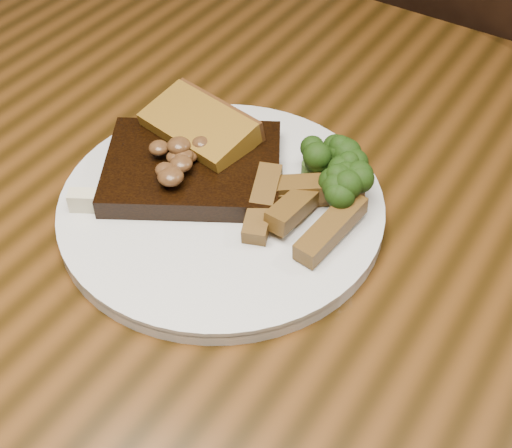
{
  "coord_description": "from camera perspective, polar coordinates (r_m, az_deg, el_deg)",
  "views": [
    {
      "loc": [
        0.25,
        -0.38,
        1.22
      ],
      "look_at": [
        0.02,
        -0.02,
        0.78
      ],
      "focal_mm": 50.0,
      "sensor_mm": 36.0,
      "label": 1
    }
  ],
  "objects": [
    {
      "name": "steak",
      "position": [
        0.68,
        -5.06,
        4.39
      ],
      "size": [
        0.2,
        0.19,
        0.02
      ],
      "primitive_type": "cube",
      "rotation": [
        0.0,
        0.0,
        0.54
      ],
      "color": "black",
      "rests_on": "plate"
    },
    {
      "name": "chair_far",
      "position": [
        1.24,
        17.19,
        7.23
      ],
      "size": [
        0.53,
        0.53,
        0.89
      ],
      "rotation": [
        0.0,
        0.0,
        2.85
      ],
      "color": "black",
      "rests_on": "ground"
    },
    {
      "name": "plate",
      "position": [
        0.66,
        -2.77,
        1.25
      ],
      "size": [
        0.36,
        0.36,
        0.01
      ],
      "primitive_type": "cylinder",
      "rotation": [
        0.0,
        0.0,
        0.21
      ],
      "color": "silver",
      "rests_on": "dining_table"
    },
    {
      "name": "steak_bone",
      "position": [
        0.65,
        -8.0,
        1.47
      ],
      "size": [
        0.14,
        0.09,
        0.02
      ],
      "primitive_type": "cube",
      "rotation": [
        0.0,
        0.0,
        0.54
      ],
      "color": "beige",
      "rests_on": "plate"
    },
    {
      "name": "garlic_bread",
      "position": [
        0.71,
        -4.51,
        6.4
      ],
      "size": [
        0.12,
        0.08,
        0.02
      ],
      "primitive_type": "cube",
      "rotation": [
        0.0,
        0.0,
        -0.17
      ],
      "color": "#9B6B1C",
      "rests_on": "plate"
    },
    {
      "name": "potato_wedges",
      "position": [
        0.63,
        2.57,
        0.97
      ],
      "size": [
        0.11,
        0.11,
        0.02
      ],
      "primitive_type": null,
      "color": "brown",
      "rests_on": "plate"
    },
    {
      "name": "dining_table",
      "position": [
        0.72,
        -0.55,
        -5.59
      ],
      "size": [
        1.6,
        0.9,
        0.75
      ],
      "color": "#49290E",
      "rests_on": "ground"
    },
    {
      "name": "mushroom_pile",
      "position": [
        0.66,
        -5.88,
        5.75
      ],
      "size": [
        0.07,
        0.07,
        0.03
      ],
      "primitive_type": null,
      "color": "#56361B",
      "rests_on": "steak"
    },
    {
      "name": "broccoli_cluster",
      "position": [
        0.66,
        5.47,
        3.92
      ],
      "size": [
        0.08,
        0.08,
        0.04
      ],
      "primitive_type": null,
      "color": "#17360C",
      "rests_on": "plate"
    }
  ]
}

